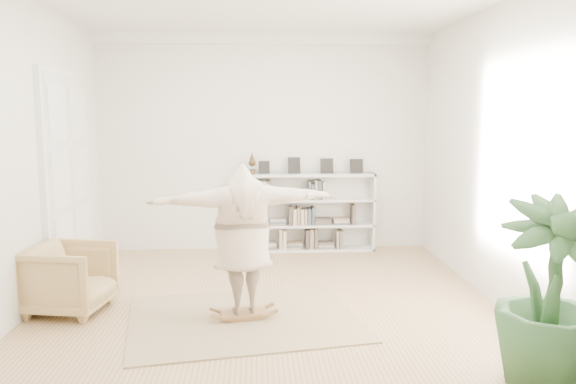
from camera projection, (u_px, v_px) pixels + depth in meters
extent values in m
plane|color=#99704F|center=(269.00, 307.00, 6.69)|extent=(6.00, 6.00, 0.00)
plane|color=silver|center=(264.00, 143.00, 9.42)|extent=(5.50, 0.00, 5.50)
plane|color=silver|center=(278.00, 191.00, 3.48)|extent=(5.50, 0.00, 5.50)
plane|color=silver|center=(23.00, 157.00, 6.29)|extent=(0.00, 6.00, 6.00)
plane|color=silver|center=(501.00, 155.00, 6.61)|extent=(0.00, 6.00, 6.00)
cube|color=white|center=(263.00, 38.00, 9.12)|extent=(5.50, 0.12, 0.18)
cube|color=white|center=(67.00, 180.00, 7.64)|extent=(0.08, 1.78, 2.92)
cube|color=silver|center=(58.00, 183.00, 7.24)|extent=(0.06, 0.78, 2.80)
cube|color=silver|center=(78.00, 176.00, 8.03)|extent=(0.06, 0.78, 2.80)
cube|color=silver|center=(245.00, 213.00, 9.36)|extent=(0.04, 0.35, 1.30)
cube|color=silver|center=(373.00, 212.00, 9.49)|extent=(0.04, 0.35, 1.30)
cube|color=silver|center=(308.00, 211.00, 9.58)|extent=(2.20, 0.04, 1.30)
cube|color=silver|center=(309.00, 249.00, 9.51)|extent=(2.20, 0.35, 0.04)
cube|color=silver|center=(309.00, 225.00, 9.45)|extent=(2.20, 0.35, 0.04)
cube|color=silver|center=(309.00, 200.00, 9.39)|extent=(2.20, 0.35, 0.04)
cube|color=silver|center=(309.00, 175.00, 9.34)|extent=(2.20, 0.35, 0.04)
cube|color=black|center=(264.00, 167.00, 9.33)|extent=(0.18, 0.07, 0.24)
cube|color=black|center=(294.00, 166.00, 9.35)|extent=(0.18, 0.07, 0.24)
cube|color=black|center=(327.00, 166.00, 9.39)|extent=(0.18, 0.07, 0.24)
cube|color=black|center=(356.00, 166.00, 9.41)|extent=(0.18, 0.07, 0.24)
imported|color=tan|center=(70.00, 278.00, 6.48)|extent=(1.02, 1.00, 0.80)
cube|color=tan|center=(244.00, 318.00, 6.29)|extent=(2.81, 2.41, 0.02)
cube|color=brown|center=(244.00, 313.00, 6.28)|extent=(0.55, 0.39, 0.03)
cube|color=brown|center=(244.00, 316.00, 6.29)|extent=(0.35, 0.11, 0.04)
cube|color=brown|center=(244.00, 316.00, 6.29)|extent=(0.35, 0.11, 0.04)
cube|color=brown|center=(244.00, 313.00, 6.28)|extent=(0.21, 0.08, 0.10)
cube|color=brown|center=(244.00, 313.00, 6.28)|extent=(0.21, 0.08, 0.10)
imported|color=beige|center=(243.00, 236.00, 6.16)|extent=(2.10, 0.90, 1.66)
imported|color=#2B5229|center=(549.00, 293.00, 4.68)|extent=(0.91, 0.91, 1.60)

